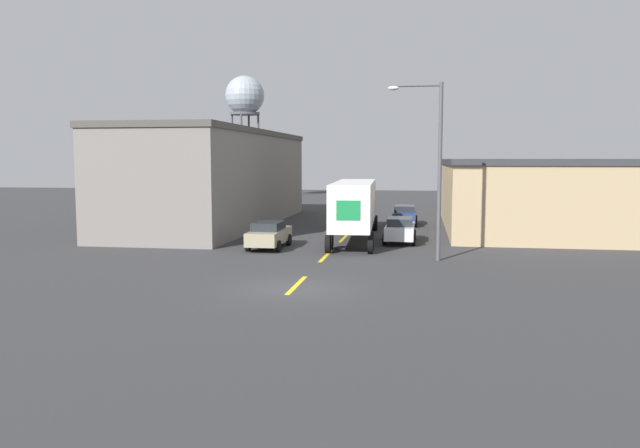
# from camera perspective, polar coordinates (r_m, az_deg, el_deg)

# --- Properties ---
(ground_plane) EXTENTS (160.00, 160.00, 0.00)m
(ground_plane) POSITION_cam_1_polar(r_m,az_deg,el_deg) (24.77, -2.49, -5.94)
(ground_plane) COLOR #333335
(road_centerline) EXTENTS (0.20, 19.01, 0.01)m
(road_centerline) POSITION_cam_1_polar(r_m,az_deg,el_deg) (32.88, 0.50, -2.98)
(road_centerline) COLOR yellow
(road_centerline) RESTS_ON ground_plane
(warehouse_left) EXTENTS (8.50, 26.89, 7.32)m
(warehouse_left) POSITION_cam_1_polar(r_m,az_deg,el_deg) (49.55, -9.38, 4.19)
(warehouse_left) COLOR slate
(warehouse_left) RESTS_ON ground_plane
(warehouse_right) EXTENTS (10.63, 28.64, 5.12)m
(warehouse_right) POSITION_cam_1_polar(r_m,az_deg,el_deg) (51.87, 17.04, 2.87)
(warehouse_right) COLOR tan
(warehouse_right) RESTS_ON ground_plane
(semi_truck) EXTENTS (3.26, 14.28, 3.73)m
(semi_truck) POSITION_cam_1_polar(r_m,az_deg,el_deg) (39.94, 3.27, 1.86)
(semi_truck) COLOR black
(semi_truck) RESTS_ON ground_plane
(parked_car_right_mid) EXTENTS (1.93, 4.59, 1.55)m
(parked_car_right_mid) POSITION_cam_1_polar(r_m,az_deg,el_deg) (38.63, 7.32, -0.49)
(parked_car_right_mid) COLOR silver
(parked_car_right_mid) RESTS_ON ground_plane
(parked_car_left_far) EXTENTS (1.93, 4.59, 1.55)m
(parked_car_left_far) POSITION_cam_1_polar(r_m,az_deg,el_deg) (35.95, -4.67, -0.93)
(parked_car_left_far) COLOR tan
(parked_car_left_far) RESTS_ON ground_plane
(parked_car_right_far) EXTENTS (1.93, 4.59, 1.55)m
(parked_car_right_far) POSITION_cam_1_polar(r_m,az_deg,el_deg) (48.90, 7.75, 0.84)
(parked_car_right_far) COLOR navy
(parked_car_right_far) RESTS_ON ground_plane
(water_tower) EXTENTS (5.08, 5.08, 15.96)m
(water_tower) POSITION_cam_1_polar(r_m,az_deg,el_deg) (83.56, -6.89, 11.41)
(water_tower) COLOR #47474C
(water_tower) RESTS_ON ground_plane
(street_lamp) EXTENTS (2.72, 0.32, 8.87)m
(street_lamp) POSITION_cam_1_polar(r_m,az_deg,el_deg) (31.68, 10.37, 5.87)
(street_lamp) COLOR #4C4C51
(street_lamp) RESTS_ON ground_plane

